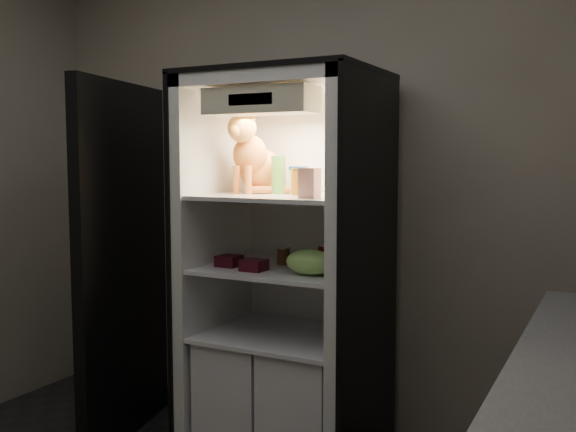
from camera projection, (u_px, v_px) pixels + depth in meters
name	position (u px, v px, depth m)	size (l,w,h in m)	color
room_shell	(71.00, 106.00, 1.88)	(3.60, 3.60, 3.60)	white
refrigerator	(289.00, 294.00, 3.18)	(0.90, 0.72, 1.88)	white
fridge_door	(123.00, 265.00, 3.32)	(0.26, 0.86, 1.85)	black
tabby_cat	(256.00, 161.00, 3.23)	(0.35, 0.41, 0.43)	#D4581B
parmesan_shaker	(279.00, 175.00, 3.14)	(0.07, 0.07, 0.19)	green
mayo_tub	(299.00, 180.00, 3.14)	(0.10, 0.10, 0.14)	white
salsa_jar	(298.00, 182.00, 3.04)	(0.07, 0.07, 0.13)	maroon
pepper_jar	(350.00, 174.00, 3.03)	(0.12, 0.12, 0.20)	maroon
cream_carton	(310.00, 183.00, 2.82)	(0.08, 0.08, 0.13)	silver
soda_can_a	(336.00, 252.00, 3.13)	(0.08, 0.08, 0.14)	black
soda_can_b	(324.00, 259.00, 3.00)	(0.06, 0.06, 0.11)	black
soda_can_c	(326.00, 258.00, 2.97)	(0.07, 0.07, 0.12)	black
condiment_jar	(284.00, 255.00, 3.17)	(0.06, 0.06, 0.09)	#572E19
grape_bag	(310.00, 262.00, 2.89)	(0.23, 0.17, 0.12)	#8AC75C
berry_box_left	(229.00, 261.00, 3.12)	(0.11, 0.11, 0.05)	#430B14
berry_box_right	(254.00, 265.00, 3.00)	(0.11, 0.11, 0.05)	#430B14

